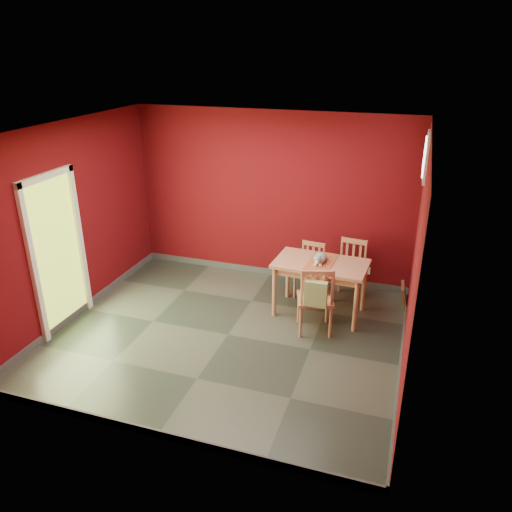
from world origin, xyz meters
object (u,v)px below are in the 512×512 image
(chair_far_left, at_px, (310,269))
(picture_frame, at_px, (404,296))
(chair_near, at_px, (315,299))
(dining_table, at_px, (321,269))
(tote_bag, at_px, (316,294))
(chair_far_right, at_px, (350,270))
(cat, at_px, (320,256))

(chair_far_left, height_order, picture_frame, chair_far_left)
(chair_far_left, height_order, chair_near, chair_near)
(dining_table, height_order, picture_frame, dining_table)
(chair_far_left, distance_m, tote_bag, 1.34)
(tote_bag, distance_m, picture_frame, 1.76)
(chair_near, xyz_separation_m, picture_frame, (1.11, 1.08, -0.32))
(tote_bag, xyz_separation_m, picture_frame, (1.07, 1.31, -0.51))
(chair_far_right, height_order, cat, cat)
(dining_table, xyz_separation_m, cat, (-0.02, 0.00, 0.19))
(chair_far_right, bearing_deg, chair_far_left, -171.72)
(chair_far_right, bearing_deg, chair_near, -104.54)
(chair_far_right, xyz_separation_m, chair_near, (-0.29, -1.13, 0.03))
(dining_table, relative_size, tote_bag, 3.22)
(chair_far_left, relative_size, cat, 2.25)
(tote_bag, height_order, cat, cat)
(chair_near, relative_size, cat, 2.65)
(dining_table, height_order, chair_far_left, chair_far_left)
(chair_far_right, relative_size, tote_bag, 2.24)
(chair_far_right, bearing_deg, cat, -120.05)
(chair_near, bearing_deg, cat, 96.46)
(dining_table, relative_size, cat, 3.57)
(dining_table, xyz_separation_m, chair_far_right, (0.34, 0.61, -0.23))
(chair_far_right, distance_m, picture_frame, 0.87)
(cat, bearing_deg, dining_table, -17.61)
(dining_table, distance_m, picture_frame, 1.39)
(tote_bag, bearing_deg, chair_far_right, 79.58)
(chair_far_left, relative_size, tote_bag, 2.03)
(chair_far_right, distance_m, tote_bag, 1.39)
(picture_frame, bearing_deg, cat, -154.26)
(dining_table, xyz_separation_m, tote_bag, (0.09, -0.74, -0.01))
(chair_far_left, distance_m, chair_near, 1.09)
(chair_near, height_order, cat, cat)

